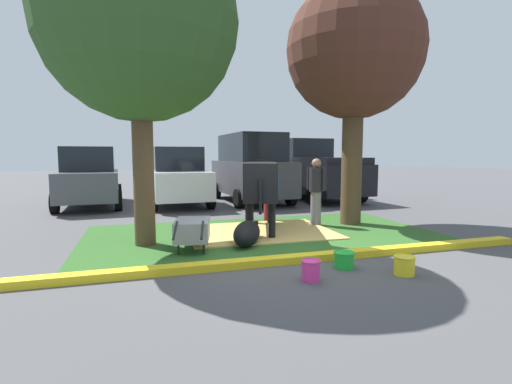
{
  "coord_description": "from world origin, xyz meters",
  "views": [
    {
      "loc": [
        -2.31,
        -6.21,
        1.75
      ],
      "look_at": [
        0.25,
        2.03,
        0.9
      ],
      "focal_mm": 26.36,
      "sensor_mm": 36.0,
      "label": 1
    }
  ],
  "objects": [
    {
      "name": "cow_holstein",
      "position": [
        0.36,
        2.03,
        1.16
      ],
      "size": [
        1.39,
        3.05,
        1.62
      ],
      "color": "black",
      "rests_on": "ground"
    },
    {
      "name": "wheelbarrow",
      "position": [
        -1.41,
        0.58,
        0.39
      ],
      "size": [
        0.82,
        1.62,
        0.63
      ],
      "color": "gray",
      "rests_on": "ground"
    },
    {
      "name": "shade_tree_right",
      "position": [
        2.77,
        2.06,
        4.24
      ],
      "size": [
        3.32,
        3.32,
        5.95
      ],
      "color": "#4C3823",
      "rests_on": "ground"
    },
    {
      "name": "hatchback_white",
      "position": [
        -1.08,
        7.23,
        0.98
      ],
      "size": [
        2.19,
        4.48,
        2.02
      ],
      "color": "silver",
      "rests_on": "ground"
    },
    {
      "name": "curb_yellow",
      "position": [
        0.27,
        -0.67,
        0.06
      ],
      "size": [
        8.76,
        0.24,
        0.12
      ],
      "primitive_type": "cube",
      "color": "yellow",
      "rests_on": "ground"
    },
    {
      "name": "suv_dark_grey",
      "position": [
        1.67,
        7.24,
        1.27
      ],
      "size": [
        2.29,
        4.69,
        2.52
      ],
      "color": "#3D3D42",
      "rests_on": "ground"
    },
    {
      "name": "hay_bedding",
      "position": [
        0.25,
        1.73,
        0.03
      ],
      "size": [
        3.27,
        2.5,
        0.04
      ],
      "primitive_type": "cube",
      "rotation": [
        0.0,
        0.0,
        -0.03
      ],
      "color": "tan",
      "rests_on": "ground"
    },
    {
      "name": "sedan_blue",
      "position": [
        -3.93,
        7.68,
        0.98
      ],
      "size": [
        2.19,
        4.48,
        2.02
      ],
      "color": "#4C5156",
      "rests_on": "ground"
    },
    {
      "name": "bucket_green",
      "position": [
        0.7,
        -1.17,
        0.13
      ],
      "size": [
        0.33,
        0.33,
        0.26
      ],
      "color": "green",
      "rests_on": "ground"
    },
    {
      "name": "grass_island",
      "position": [
        0.27,
        1.54,
        0.01
      ],
      "size": [
        7.56,
        4.11,
        0.02
      ],
      "primitive_type": "cube",
      "color": "#2D5B23",
      "rests_on": "ground"
    },
    {
      "name": "person_visitor_near",
      "position": [
        0.95,
        3.14,
        0.82
      ],
      "size": [
        0.47,
        0.34,
        1.54
      ],
      "color": "maroon",
      "rests_on": "ground"
    },
    {
      "name": "bucket_yellow",
      "position": [
        1.36,
        -1.74,
        0.15
      ],
      "size": [
        0.32,
        0.32,
        0.28
      ],
      "color": "yellow",
      "rests_on": "ground"
    },
    {
      "name": "bucket_pink",
      "position": [
        -0.05,
        -1.56,
        0.15
      ],
      "size": [
        0.28,
        0.28,
        0.29
      ],
      "color": "#EA3893",
      "rests_on": "ground"
    },
    {
      "name": "calf_lying",
      "position": [
        -0.34,
        0.68,
        0.24
      ],
      "size": [
        0.93,
        1.3,
        0.48
      ],
      "color": "black",
      "rests_on": "ground"
    },
    {
      "name": "pickup_truck_black",
      "position": [
        4.41,
        7.61,
        1.11
      ],
      "size": [
        2.42,
        5.49,
        2.42
      ],
      "color": "black",
      "rests_on": "ground"
    },
    {
      "name": "person_handler",
      "position": [
        1.84,
        2.14,
        0.9
      ],
      "size": [
        0.34,
        0.46,
        1.67
      ],
      "color": "slate",
      "rests_on": "ground"
    },
    {
      "name": "ground_plane",
      "position": [
        0.0,
        0.0,
        0.0
      ],
      "size": [
        80.0,
        80.0,
        0.0
      ],
      "primitive_type": "plane",
      "color": "#4C4C4F"
    },
    {
      "name": "shade_tree_left",
      "position": [
        -2.23,
        1.26,
        4.17
      ],
      "size": [
        3.66,
        3.66,
        6.03
      ],
      "color": "#4C3823",
      "rests_on": "ground"
    }
  ]
}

